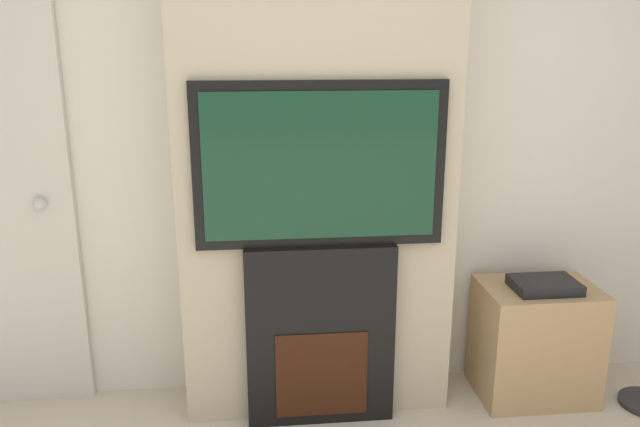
# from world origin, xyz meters

# --- Properties ---
(wall_back) EXTENTS (6.00, 0.06, 2.70)m
(wall_back) POSITION_xyz_m (0.00, 2.03, 1.35)
(wall_back) COLOR silver
(wall_back) RESTS_ON ground_plane
(chimney_breast) EXTENTS (1.23, 0.32, 2.70)m
(chimney_breast) POSITION_xyz_m (0.00, 1.84, 1.35)
(chimney_breast) COLOR #BCAD8E
(chimney_breast) RESTS_ON ground_plane
(fireplace) EXTENTS (0.67, 0.15, 0.85)m
(fireplace) POSITION_xyz_m (0.00, 1.68, 0.42)
(fireplace) COLOR black
(fireplace) RESTS_ON ground_plane
(television) EXTENTS (1.07, 0.07, 0.71)m
(television) POSITION_xyz_m (0.00, 1.68, 1.21)
(television) COLOR black
(television) RESTS_ON fireplace
(media_stand) EXTENTS (0.55, 0.39, 0.62)m
(media_stand) POSITION_xyz_m (1.08, 1.76, 0.30)
(media_stand) COLOR tan
(media_stand) RESTS_ON ground_plane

